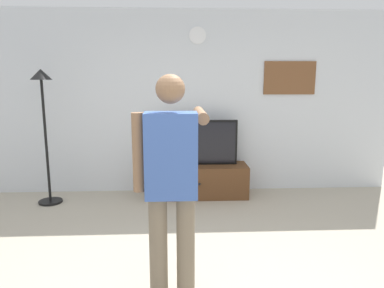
# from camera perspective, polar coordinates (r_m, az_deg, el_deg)

# --- Properties ---
(back_wall) EXTENTS (6.40, 0.10, 2.70)m
(back_wall) POSITION_cam_1_polar(r_m,az_deg,el_deg) (5.41, -1.64, 6.58)
(back_wall) COLOR silver
(back_wall) RESTS_ON ground_plane
(tv_stand) EXTENTS (1.43, 0.50, 0.47)m
(tv_stand) POSITION_cam_1_polar(r_m,az_deg,el_deg) (5.28, 1.02, -5.86)
(tv_stand) COLOR brown
(tv_stand) RESTS_ON ground_plane
(television) EXTENTS (1.13, 0.07, 0.65)m
(television) POSITION_cam_1_polar(r_m,az_deg,el_deg) (5.19, 1.01, 0.25)
(television) COLOR black
(television) RESTS_ON tv_stand
(wall_clock) EXTENTS (0.24, 0.03, 0.24)m
(wall_clock) POSITION_cam_1_polar(r_m,az_deg,el_deg) (5.38, 0.89, 16.95)
(wall_clock) COLOR white
(framed_picture) EXTENTS (0.78, 0.04, 0.49)m
(framed_picture) POSITION_cam_1_polar(r_m,az_deg,el_deg) (5.61, 15.30, 10.14)
(framed_picture) COLOR brown
(floor_lamp) EXTENTS (0.32, 0.32, 1.84)m
(floor_lamp) POSITION_cam_1_polar(r_m,az_deg,el_deg) (5.18, -22.63, 5.20)
(floor_lamp) COLOR black
(floor_lamp) RESTS_ON ground_plane
(person_standing_nearer_lamp) EXTENTS (0.56, 0.78, 1.76)m
(person_standing_nearer_lamp) POSITION_cam_1_polar(r_m,az_deg,el_deg) (2.67, -3.32, -5.62)
(person_standing_nearer_lamp) COLOR #7A6B56
(person_standing_nearer_lamp) RESTS_ON ground_plane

